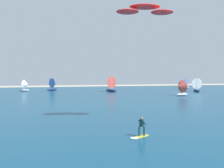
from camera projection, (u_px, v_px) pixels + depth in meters
The scene contains 9 objects.
ocean at pixel (74, 97), 55.71m from camera, with size 160.00×90.00×0.10m, color navy.
kitesurfer at pixel (140, 130), 19.53m from camera, with size 1.99×1.43×1.67m.
kite at pixel (145, 10), 24.90m from camera, with size 6.45×3.03×0.94m.
sailboat_outermost at pixel (26, 85), 72.70m from camera, with size 3.51×3.13×3.94m.
sailboat_mid_right at pixel (110, 84), 71.10m from camera, with size 4.32×4.78×5.31m.
sailboat_center_horizon at pixel (181, 88), 57.05m from camera, with size 3.82×3.37×4.30m.
sailboat_near_shore at pixel (54, 84), 76.39m from camera, with size 4.12×3.87×4.58m.
sailboat_trailing at pixel (196, 85), 70.93m from camera, with size 3.57×4.12×4.68m.
sailboat_mid_left at pixel (184, 83), 89.56m from camera, with size 3.22×3.61×4.03m.
Camera 1 is at (-3.99, -6.31, 5.36)m, focal length 37.29 mm.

